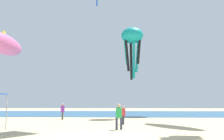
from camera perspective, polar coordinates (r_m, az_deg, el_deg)
ground at (r=14.78m, az=-2.91°, el=-15.14°), size 110.00×110.00×0.10m
ocean_strip at (r=40.69m, az=0.46°, el=-9.97°), size 110.00×19.35×0.03m
person_near_tent at (r=21.72m, az=2.60°, el=-9.98°), size 0.38×0.42×1.59m
person_leftmost at (r=27.98m, az=-11.32°, el=-9.03°), size 0.42×0.45×1.75m
person_central at (r=17.87m, az=1.59°, el=-10.17°), size 0.48×0.43×1.81m
kite_inflatable_pink at (r=33.15m, az=-23.86°, el=5.54°), size 3.68×8.62×3.49m
kite_octopus_teal at (r=31.76m, az=4.68°, el=7.33°), size 3.60×3.60×6.58m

